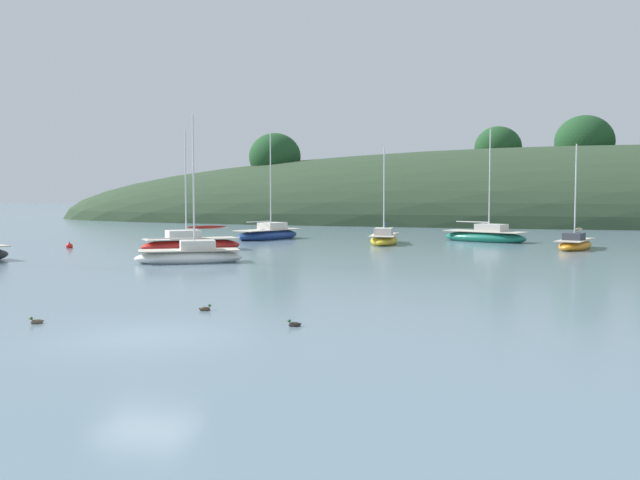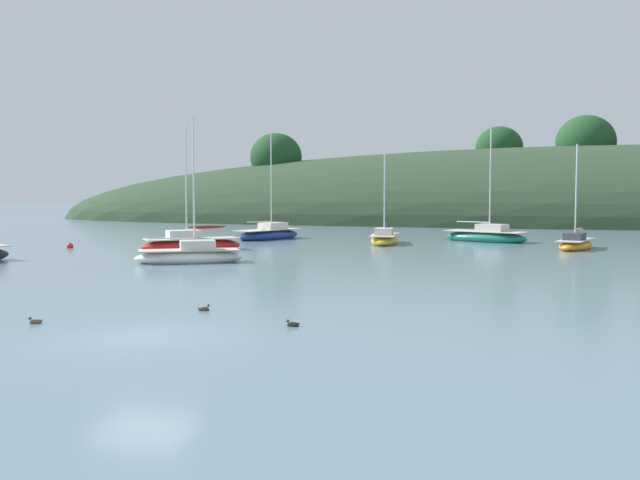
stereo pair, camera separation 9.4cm
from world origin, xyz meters
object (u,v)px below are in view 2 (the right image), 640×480
sailboat_yellow_far (269,234)px  mooring_buoy_inner (70,246)px  sailboat_blue_center (385,239)px  sailboat_teal_outer (486,236)px  sailboat_grey_yawl (576,244)px  duck_lead (204,309)px  duck_lone_right (293,324)px  duck_straggler (35,322)px  sailboat_red_portside (191,244)px  sailboat_black_sloop (190,256)px

sailboat_yellow_far → mooring_buoy_inner: 15.51m
sailboat_blue_center → mooring_buoy_inner: sailboat_blue_center is taller
sailboat_blue_center → sailboat_yellow_far: sailboat_yellow_far is taller
sailboat_teal_outer → sailboat_grey_yawl: (5.73, -5.97, -0.06)m
sailboat_teal_outer → duck_lead: bearing=-104.0°
sailboat_blue_center → duck_lone_right: bearing=-86.5°
sailboat_blue_center → sailboat_yellow_far: size_ratio=0.83×
mooring_buoy_inner → duck_straggler: size_ratio=1.42×
duck_lead → sailboat_teal_outer: bearing=76.0°
sailboat_teal_outer → mooring_buoy_inner: size_ratio=16.01×
sailboat_blue_center → duck_lone_right: sailboat_blue_center is taller
sailboat_teal_outer → sailboat_grey_yawl: 8.28m
sailboat_red_portside → duck_lone_right: size_ratio=18.91×
sailboat_red_portside → sailboat_black_sloop: bearing=-67.1°
sailboat_blue_center → duck_lone_right: 32.24m
sailboat_red_portside → sailboat_yellow_far: size_ratio=0.92×
sailboat_blue_center → duck_lead: bearing=-92.8°
sailboat_teal_outer → duck_lead: size_ratio=21.51×
duck_lead → duck_straggler: bearing=-140.4°
sailboat_grey_yawl → duck_lead: bearing=-116.7°
sailboat_black_sloop → duck_lead: (6.66, -14.32, -0.30)m
sailboat_red_portside → duck_lone_right: sailboat_red_portside is taller
sailboat_red_portside → sailboat_blue_center: (11.23, 8.52, -0.04)m
mooring_buoy_inner → duck_lead: size_ratio=1.34×
sailboat_red_portside → duck_straggler: sailboat_red_portside is taller
sailboat_red_portside → duck_straggler: 25.58m
duck_lone_right → sailboat_red_portside: bearing=119.2°
duck_lone_right → duck_straggler: same height
sailboat_blue_center → sailboat_grey_yawl: 12.95m
duck_lone_right → duck_straggler: size_ratio=1.10×
sailboat_yellow_far → duck_straggler: size_ratio=22.56×
sailboat_yellow_far → duck_lead: bearing=-76.2°
sailboat_yellow_far → sailboat_black_sloop: sailboat_yellow_far is taller
sailboat_black_sloop → mooring_buoy_inner: 13.84m
sailboat_teal_outer → duck_lone_right: (-5.11, -36.28, -0.34)m
sailboat_grey_yawl → duck_lead: 31.76m
sailboat_teal_outer → duck_lone_right: bearing=-98.0°
mooring_buoy_inner → duck_lone_right: 32.14m
sailboat_yellow_far → duck_lone_right: bearing=-71.8°
sailboat_teal_outer → mooring_buoy_inner: (-26.93, -12.68, -0.28)m
sailboat_yellow_far → duck_lead: (8.16, -33.31, -0.34)m
duck_lone_right → duck_straggler: 7.36m
duck_lone_right → sailboat_blue_center: bearing=93.5°
duck_lone_right → sailboat_teal_outer: bearing=82.0°
sailboat_teal_outer → duck_lone_right: sailboat_teal_outer is taller
sailboat_black_sloop → duck_straggler: 17.72m
sailboat_yellow_far → sailboat_grey_yawl: size_ratio=1.23×
sailboat_yellow_far → duck_lone_right: size_ratio=20.57×
sailboat_red_portside → sailboat_black_sloop: sailboat_black_sloop is taller
sailboat_red_portside → duck_straggler: bearing=-76.6°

